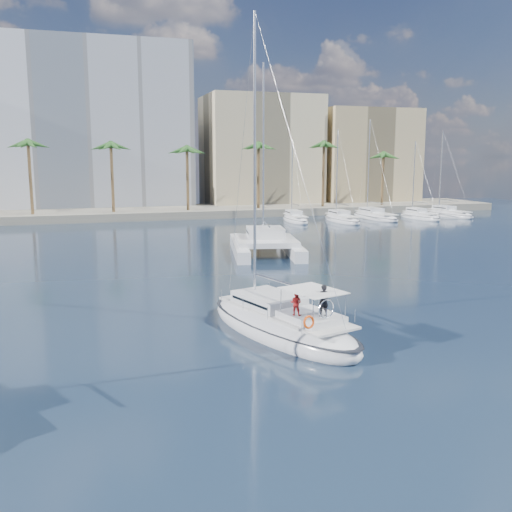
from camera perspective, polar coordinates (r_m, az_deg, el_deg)
name	(u,v)px	position (r m, az deg, el deg)	size (l,w,h in m)	color
ground	(265,321)	(33.07, 0.92, -6.48)	(160.00, 160.00, 0.00)	black
quay	(145,213)	(92.09, -11.00, 4.28)	(120.00, 14.00, 1.20)	gray
building_modern	(62,129)	(103.27, -18.79, 11.98)	(42.00, 16.00, 28.00)	white
building_beige	(261,153)	(105.10, 0.46, 10.27)	(20.00, 14.00, 20.00)	beige
building_tan_right	(365,158)	(111.02, 10.80, 9.56)	(18.00, 12.00, 18.00)	tan
palm_centre	(146,150)	(87.71, -10.92, 10.35)	(3.60, 3.60, 12.30)	brown
palm_right	(353,151)	(97.58, 9.68, 10.32)	(3.60, 3.60, 12.30)	brown
main_sloop	(281,324)	(30.52, 2.50, -6.84)	(7.06, 12.48, 17.66)	white
catamaran	(265,241)	(55.71, 0.95, 1.47)	(8.73, 13.59, 18.26)	white
seagull	(281,295)	(37.75, 2.51, -3.93)	(1.14, 0.49, 0.21)	silver
moored_yacht_a	(295,222)	(83.26, 3.95, 3.44)	(2.72, 9.35, 11.90)	white
moored_yacht_b	(342,222)	(84.01, 8.59, 3.42)	(3.14, 10.78, 13.72)	white
moored_yacht_c	(375,219)	(88.76, 11.82, 3.66)	(3.55, 12.21, 15.54)	white
moored_yacht_d	(420,219)	(90.40, 16.05, 3.59)	(2.72, 9.35, 11.90)	white
moored_yacht_e	(448,216)	(95.72, 18.66, 3.79)	(3.14, 10.78, 13.72)	white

